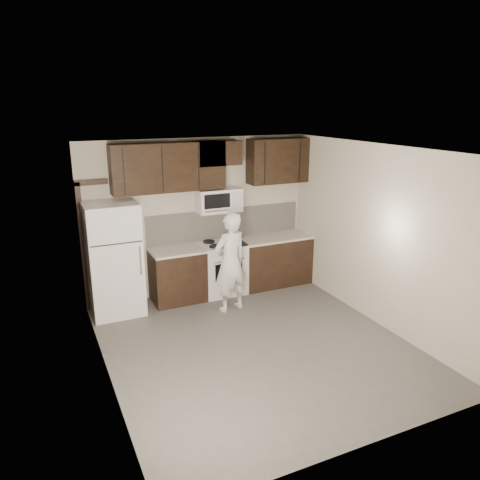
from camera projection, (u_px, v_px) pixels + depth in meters
floor at (256, 345)px, 6.55m from camera, size 4.50×4.50×0.00m
back_wall at (199, 217)px, 8.13m from camera, size 4.00×0.00×4.00m
ceiling at (258, 150)px, 5.78m from camera, size 4.50×4.50×0.00m
counter_run at (238, 266)px, 8.35m from camera, size 2.95×0.64×0.91m
stove at (222, 268)px, 8.23m from camera, size 0.76×0.66×0.94m
backsplash at (225, 223)px, 8.37m from camera, size 2.90×0.02×0.54m
upper_cabinets at (213, 163)px, 7.79m from camera, size 3.48×0.35×0.78m
microwave at (219, 200)px, 7.99m from camera, size 0.76×0.42×0.40m
refrigerator at (114, 259)px, 7.32m from camera, size 0.80×0.76×1.80m
door_trim at (85, 235)px, 7.35m from camera, size 0.50×0.08×2.12m
saucepan at (235, 240)px, 8.03m from camera, size 0.30×0.18×0.17m
baking_tray at (233, 244)px, 8.02m from camera, size 0.44×0.33×0.02m
pizza at (233, 243)px, 8.02m from camera, size 0.30×0.30×0.02m
person at (230, 262)px, 7.45m from camera, size 0.67×0.52×1.63m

